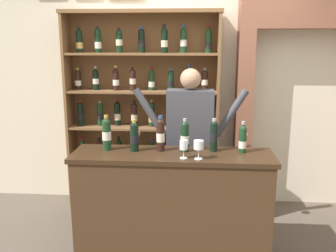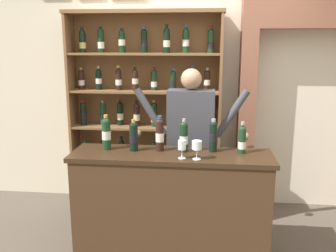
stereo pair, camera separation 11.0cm
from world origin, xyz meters
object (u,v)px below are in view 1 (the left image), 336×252
object	(u,v)px
tasting_counter	(172,206)
tasting_bottle_riserva	(185,136)
tasting_bottle_prosecco	(134,136)
tasting_bottle_rosso	(214,135)
tasting_bottle_vin_santo	(161,134)
wine_shelf	(143,109)
shopkeeper	(190,133)
wine_glass_spare	(199,146)
tasting_bottle_chianti	(243,139)
wine_glass_left	(184,146)
tasting_bottle_bianco	(107,133)

from	to	relation	value
tasting_counter	tasting_bottle_riserva	world-z (taller)	tasting_bottle_riserva
tasting_bottle_prosecco	tasting_bottle_rosso	distance (m)	0.70
tasting_counter	tasting_bottle_vin_santo	size ratio (longest dim) A/B	5.53
wine_shelf	tasting_counter	distance (m)	1.39
wine_shelf	tasting_bottle_riserva	distance (m)	1.19
tasting_bottle_riserva	shopkeeper	bearing A→B (deg)	84.95
shopkeeper	tasting_bottle_riserva	distance (m)	0.45
tasting_counter	shopkeeper	xyz separation A→B (m)	(0.14, 0.51, 0.55)
tasting_bottle_vin_santo	wine_glass_spare	size ratio (longest dim) A/B	1.99
wine_shelf	tasting_bottle_vin_santo	world-z (taller)	wine_shelf
tasting_bottle_chianti	shopkeeper	bearing A→B (deg)	136.98
tasting_bottle_prosecco	tasting_bottle_rosso	size ratio (longest dim) A/B	0.97
tasting_bottle_chianti	wine_glass_left	distance (m)	0.55
tasting_bottle_riserva	wine_glass_spare	size ratio (longest dim) A/B	1.86
tasting_bottle_rosso	wine_glass_left	bearing A→B (deg)	-137.94
tasting_bottle_bianco	tasting_bottle_chianti	distance (m)	1.19
tasting_bottle_bianco	tasting_bottle_chianti	world-z (taller)	tasting_bottle_bianco
wine_shelf	wine_glass_spare	world-z (taller)	wine_shelf
tasting_bottle_vin_santo	shopkeeper	bearing A→B (deg)	59.92
tasting_bottle_riserva	tasting_counter	bearing A→B (deg)	-145.62
wine_shelf	tasting_bottle_chianti	xyz separation A→B (m)	(1.02, -1.06, -0.06)
tasting_bottle_chianti	wine_glass_left	size ratio (longest dim) A/B	1.78
tasting_bottle_prosecco	tasting_bottle_vin_santo	bearing A→B (deg)	5.94
tasting_bottle_bianco	wine_glass_spare	distance (m)	0.84
wine_shelf	tasting_bottle_prosecco	distance (m)	1.09
tasting_bottle_vin_santo	wine_glass_left	world-z (taller)	tasting_bottle_vin_santo
tasting_bottle_bianco	tasting_bottle_chianti	xyz separation A→B (m)	(1.19, 0.01, -0.03)
wine_shelf	tasting_bottle_bianco	world-z (taller)	wine_shelf
shopkeeper	wine_glass_left	distance (m)	0.65
tasting_bottle_bianco	tasting_bottle_rosso	xyz separation A→B (m)	(0.95, 0.03, -0.01)
tasting_bottle_chianti	wine_glass_left	world-z (taller)	tasting_bottle_chianti
tasting_bottle_bianco	tasting_bottle_prosecco	distance (m)	0.25
tasting_bottle_prosecco	tasting_bottle_vin_santo	size ratio (longest dim) A/B	0.89
wine_shelf	tasting_bottle_rosso	size ratio (longest dim) A/B	7.74
tasting_bottle_bianco	tasting_bottle_riserva	world-z (taller)	tasting_bottle_bianco
tasting_bottle_prosecco	wine_glass_spare	world-z (taller)	tasting_bottle_prosecco
tasting_counter	wine_glass_spare	size ratio (longest dim) A/B	11.01
shopkeeper	wine_glass_spare	distance (m)	0.66
tasting_bottle_vin_santo	tasting_bottle_riserva	bearing A→B (deg)	-1.62
tasting_bottle_bianco	tasting_bottle_prosecco	world-z (taller)	tasting_bottle_bianco
wine_glass_spare	tasting_counter	bearing A→B (deg)	146.77
tasting_bottle_bianco	wine_glass_spare	xyz separation A→B (m)	(0.81, -0.21, -0.04)
wine_shelf	wine_glass_spare	xyz separation A→B (m)	(0.64, -1.28, -0.07)
tasting_bottle_prosecco	tasting_bottle_riserva	xyz separation A→B (m)	(0.44, 0.02, 0.00)
shopkeeper	wine_shelf	bearing A→B (deg)	131.62
wine_glass_spare	tasting_bottle_bianco	bearing A→B (deg)	165.24
tasting_bottle_vin_santo	tasting_bottle_prosecco	bearing A→B (deg)	-174.06
wine_shelf	shopkeeper	size ratio (longest dim) A/B	1.35
shopkeeper	tasting_bottle_vin_santo	size ratio (longest dim) A/B	5.31
tasting_bottle_rosso	wine_glass_spare	distance (m)	0.28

